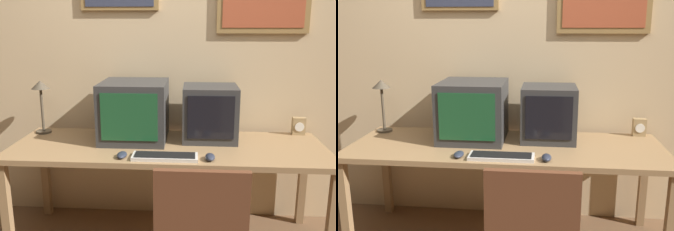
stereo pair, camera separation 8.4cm
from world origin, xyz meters
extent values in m
cube|color=#D1B284|center=(0.00, 1.44, 1.30)|extent=(8.00, 0.05, 2.60)
cube|color=#99754C|center=(0.00, 0.99, 0.71)|extent=(2.14, 0.74, 0.04)
cube|color=#99754C|center=(-1.02, 0.67, 0.35)|extent=(0.06, 0.06, 0.69)
cube|color=#99754C|center=(1.02, 0.67, 0.35)|extent=(0.06, 0.06, 0.69)
cube|color=#99754C|center=(-1.02, 1.31, 0.35)|extent=(0.06, 0.06, 0.69)
cube|color=#99754C|center=(1.02, 1.31, 0.35)|extent=(0.06, 0.06, 0.69)
cube|color=#333333|center=(-0.25, 1.12, 0.94)|extent=(0.46, 0.46, 0.42)
cube|color=#194C28|center=(-0.25, 0.88, 0.94)|extent=(0.38, 0.01, 0.32)
cube|color=#333333|center=(0.29, 1.15, 0.92)|extent=(0.38, 0.35, 0.39)
cube|color=black|center=(0.29, 0.97, 0.93)|extent=(0.31, 0.01, 0.29)
cube|color=beige|center=(0.00, 0.72, 0.74)|extent=(0.41, 0.14, 0.02)
cube|color=black|center=(0.00, 0.72, 0.75)|extent=(0.37, 0.11, 0.00)
ellipsoid|color=#282D3D|center=(0.28, 0.71, 0.75)|extent=(0.06, 0.11, 0.04)
ellipsoid|color=#282D3D|center=(-0.27, 0.72, 0.74)|extent=(0.06, 0.11, 0.03)
cube|color=#A38456|center=(0.96, 1.31, 0.79)|extent=(0.09, 0.05, 0.13)
cylinder|color=white|center=(0.96, 1.28, 0.79)|extent=(0.07, 0.00, 0.07)
cylinder|color=#4C4233|center=(-0.97, 1.23, 0.74)|extent=(0.11, 0.11, 0.02)
cylinder|color=#4C4233|center=(-0.97, 1.23, 0.91)|extent=(0.02, 0.02, 0.33)
cone|color=#4C4233|center=(-0.97, 1.23, 1.10)|extent=(0.13, 0.13, 0.06)
cube|color=brown|center=(0.21, 0.05, 0.69)|extent=(0.42, 0.04, 0.47)
camera|label=1|loc=(0.17, -1.45, 1.53)|focal=40.00mm
camera|label=2|loc=(0.26, -1.45, 1.53)|focal=40.00mm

